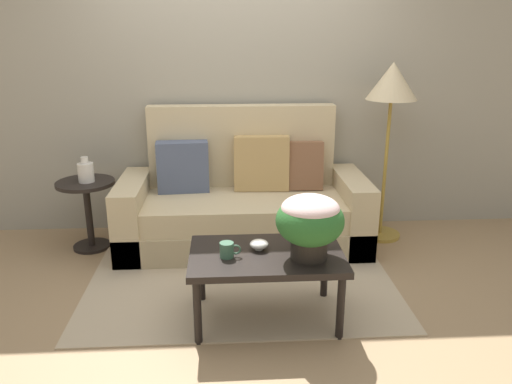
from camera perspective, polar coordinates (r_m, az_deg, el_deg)
name	(u,v)px	position (r m, az deg, el deg)	size (l,w,h in m)	color
ground_plane	(241,282)	(3.70, -1.72, -10.25)	(14.00, 14.00, 0.00)	#997A56
wall_back	(235,66)	(4.46, -2.42, 14.27)	(6.40, 0.12, 2.93)	gray
area_rug	(241,274)	(3.81, -1.78, -9.32)	(2.20, 1.74, 0.01)	tan
couch	(243,204)	(4.24, -1.45, -1.40)	(2.05, 0.86, 1.14)	tan
coffee_table	(266,260)	(3.09, 1.21, -7.85)	(0.94, 0.60, 0.46)	black
side_table	(87,202)	(4.33, -18.75, -1.13)	(0.47, 0.47, 0.59)	black
floor_lamp	(391,93)	(4.30, 15.26, 10.88)	(0.42, 0.42, 1.52)	olive
potted_plant	(310,220)	(2.93, 6.20, -3.23)	(0.40, 0.40, 0.39)	black
coffee_mug	(227,250)	(3.00, -3.30, -6.63)	(0.13, 0.08, 0.09)	#3D664C
snack_bowl	(259,244)	(3.10, 0.35, -6.01)	(0.12, 0.12, 0.06)	silver
table_vase	(86,172)	(4.24, -18.92, 2.21)	(0.13, 0.13, 0.21)	silver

